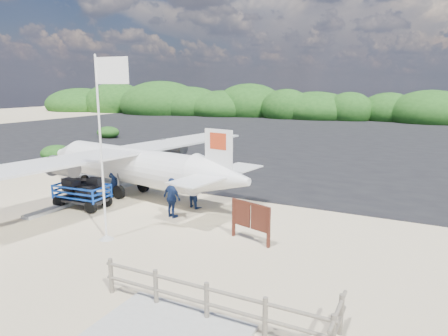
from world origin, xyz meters
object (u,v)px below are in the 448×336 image
Objects in this scene: signboard at (250,242)px; crew_a at (114,182)px; baggage_cart at (83,207)px; flagpole at (107,239)px; crew_c at (172,198)px; crew_b at (195,188)px; aircraft_small at (256,129)px.

signboard is 8.88m from crew_a.
baggage_cart is 1.44× the size of signboard.
signboard is (4.87, 2.18, 0.00)m from flagpole.
signboard is (8.63, -0.32, 0.00)m from baggage_cart.
crew_c reaches higher than crew_a.
signboard is at bearing -5.14° from baggage_cart.
crew_b is at bearing -77.56° from crew_c.
crew_a is (-8.52, 2.36, 0.81)m from signboard.
baggage_cart is 5.32m from crew_b.
signboard is 1.01× the size of crew_b.
baggage_cart is 8.63m from signboard.
crew_c is at bearing 77.33° from aircraft_small.
crew_b is 33.89m from aircraft_small.
baggage_cart is 35.18m from aircraft_small.
crew_a is 4.57m from crew_b.
baggage_cart is at bearing -165.91° from signboard.
baggage_cart is 2.20m from crew_a.
crew_b reaches higher than baggage_cart.
signboard is 0.25× the size of aircraft_small.
aircraft_small is (-5.45, 32.73, -0.81)m from crew_a.
crew_c is at bearing 76.12° from flagpole.
aircraft_small is at bearing 127.93° from signboard.
crew_b reaches higher than crew_a.
flagpole reaches higher than baggage_cart.
crew_a is 0.22× the size of aircraft_small.
crew_b is 1.71m from crew_c.
crew_a is 4.65m from crew_c.
aircraft_small is (-9.10, 37.27, 0.00)m from flagpole.
aircraft_small is (-5.35, 34.77, 0.00)m from baggage_cart.
baggage_cart is at bearing 84.27° from crew_a.
crew_b is (-3.97, 2.72, 0.91)m from signboard.
crew_b is at bearing 161.78° from signboard.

